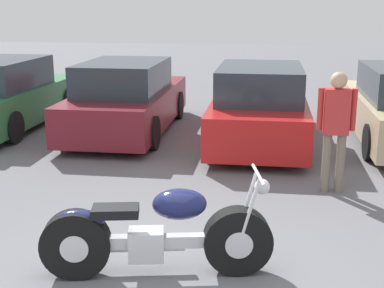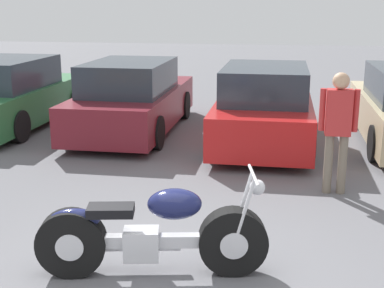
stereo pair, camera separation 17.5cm
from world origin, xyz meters
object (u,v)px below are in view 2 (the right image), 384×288
object	(u,v)px
motorcycle	(151,234)
person_standing	(338,123)
parked_car_green	(12,95)
parked_car_maroon	(133,99)
parked_car_red	(265,107)

from	to	relation	value
motorcycle	person_standing	bearing A→B (deg)	53.90
motorcycle	parked_car_green	xyz separation A→B (m)	(-4.50, 5.83, 0.25)
motorcycle	parked_car_green	size ratio (longest dim) A/B	0.51
parked_car_maroon	parked_car_red	size ratio (longest dim) A/B	1.00
parked_car_green	parked_car_red	bearing A→B (deg)	-4.66
motorcycle	parked_car_maroon	xyz separation A→B (m)	(-1.81, 5.78, 0.25)
parked_car_green	parked_car_red	xyz separation A→B (m)	(5.37, -0.44, 0.00)
motorcycle	parked_car_green	world-z (taller)	parked_car_green
motorcycle	parked_car_maroon	size ratio (longest dim) A/B	0.51
parked_car_green	person_standing	distance (m)	7.19
parked_car_maroon	person_standing	xyz separation A→B (m)	(3.77, -3.10, 0.33)
motorcycle	parked_car_maroon	bearing A→B (deg)	107.43
parked_car_red	parked_car_green	bearing A→B (deg)	175.34
parked_car_maroon	person_standing	size ratio (longest dim) A/B	2.60
parked_car_green	parked_car_red	world-z (taller)	same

